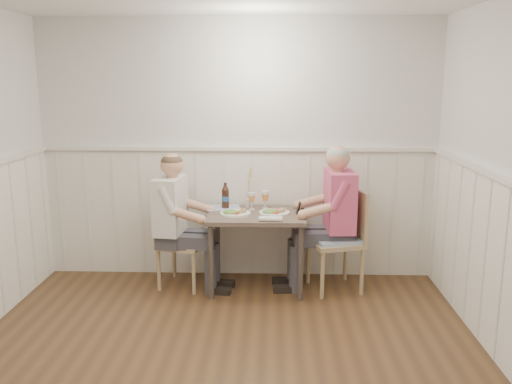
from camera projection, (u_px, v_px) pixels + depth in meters
room_shell at (214, 164)px, 3.22m from camera, size 4.04×4.54×2.60m
wainscot at (226, 259)px, 4.06m from camera, size 4.00×4.49×1.34m
dining_table at (257, 223)px, 5.19m from camera, size 0.92×0.70×0.75m
chair_right at (341, 236)px, 5.19m from camera, size 0.57×0.57×0.98m
chair_left at (178, 238)px, 5.28m from camera, size 0.51×0.51×0.89m
man_in_pink at (334, 229)px, 5.19m from camera, size 0.67×0.47×1.43m
diner_cream at (175, 232)px, 5.21m from camera, size 0.66×0.46×1.35m
plate_man at (274, 211)px, 5.14m from camera, size 0.29×0.29×0.07m
plate_diner at (234, 212)px, 5.11m from camera, size 0.29×0.29×0.07m
beer_glass_a at (265, 197)px, 5.32m from camera, size 0.07×0.07×0.18m
beer_glass_b at (252, 198)px, 5.28m from camera, size 0.07×0.07×0.17m
beer_bottle at (225, 197)px, 5.34m from camera, size 0.07×0.07×0.26m
rolled_napkin at (271, 219)px, 4.87m from camera, size 0.21×0.06×0.05m
grass_vase at (248, 188)px, 5.37m from camera, size 0.05×0.05×0.43m
gingham_mat at (223, 208)px, 5.38m from camera, size 0.37×0.32×0.01m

